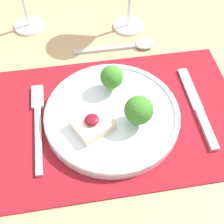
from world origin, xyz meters
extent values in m
cube|color=tan|center=(0.00, 0.00, 0.76)|extent=(1.37, 1.03, 0.03)
cube|color=maroon|center=(0.00, 0.00, 0.78)|extent=(0.49, 0.32, 0.00)
cylinder|color=silver|center=(-0.01, 0.00, 0.79)|extent=(0.26, 0.26, 0.02)
torus|color=silver|center=(-0.01, 0.00, 0.79)|extent=(0.26, 0.26, 0.01)
cube|color=beige|center=(-0.05, -0.03, 0.80)|extent=(0.09, 0.08, 0.02)
ellipsoid|color=maroon|center=(-0.05, -0.03, 0.82)|extent=(0.03, 0.03, 0.01)
cylinder|color=#84B256|center=(0.00, 0.06, 0.80)|extent=(0.01, 0.01, 0.02)
sphere|color=#387A28|center=(0.00, 0.06, 0.83)|extent=(0.05, 0.05, 0.05)
cylinder|color=#84B256|center=(0.03, -0.03, 0.80)|extent=(0.01, 0.01, 0.02)
sphere|color=#387A28|center=(0.03, -0.03, 0.83)|extent=(0.05, 0.05, 0.05)
cube|color=#B2B2B7|center=(-0.15, -0.03, 0.78)|extent=(0.01, 0.15, 0.01)
cube|color=#B2B2B7|center=(-0.15, 0.07, 0.78)|extent=(0.02, 0.06, 0.01)
cube|color=#B2B2B7|center=(0.16, -0.06, 0.78)|extent=(0.02, 0.09, 0.01)
cube|color=#B2B2B7|center=(0.16, 0.05, 0.78)|extent=(0.02, 0.11, 0.00)
cube|color=#B2B2B7|center=(0.01, 0.20, 0.78)|extent=(0.15, 0.01, 0.01)
ellipsoid|color=#B2B2B7|center=(0.10, 0.20, 0.78)|extent=(0.05, 0.04, 0.01)
cylinder|color=white|center=(0.08, 0.28, 0.78)|extent=(0.07, 0.07, 0.01)
cylinder|color=white|center=(0.08, 0.28, 0.82)|extent=(0.01, 0.01, 0.08)
cylinder|color=white|center=(-0.17, 0.32, 0.78)|extent=(0.07, 0.07, 0.01)
cylinder|color=white|center=(-0.17, 0.32, 0.82)|extent=(0.01, 0.01, 0.08)
camera|label=1|loc=(-0.07, -0.35, 1.27)|focal=50.00mm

